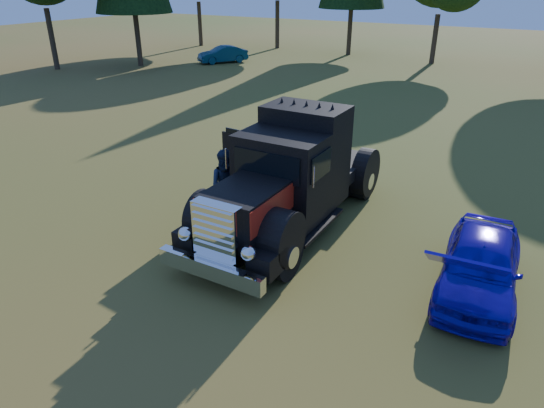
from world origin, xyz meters
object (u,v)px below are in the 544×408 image
at_px(hotrod_coupe, 480,265).
at_px(spectator_far, 227,186).
at_px(spectator_near, 250,181).
at_px(distant_teal_car, 223,54).
at_px(diamond_t_truck, 289,181).

xyz_separation_m(hotrod_coupe, spectator_far, (-6.30, 0.16, 0.32)).
xyz_separation_m(spectator_near, spectator_far, (-0.20, -0.80, 0.12)).
height_order(spectator_near, spectator_far, spectator_far).
bearing_deg(distant_teal_car, hotrod_coupe, -10.54).
distance_m(hotrod_coupe, spectator_far, 6.32).
height_order(diamond_t_truck, spectator_near, diamond_t_truck).
relative_size(spectator_near, spectator_far, 0.88).
relative_size(hotrod_coupe, spectator_far, 2.13).
xyz_separation_m(hotrod_coupe, distant_teal_car, (-21.31, 21.12, -0.05)).
distance_m(hotrod_coupe, spectator_near, 6.18).
xyz_separation_m(hotrod_coupe, spectator_near, (-6.10, 0.96, 0.20)).
distance_m(diamond_t_truck, hotrod_coupe, 4.79).
relative_size(spectator_near, distant_teal_car, 0.47).
height_order(diamond_t_truck, spectator_far, diamond_t_truck).
bearing_deg(diamond_t_truck, distant_teal_car, 128.92).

